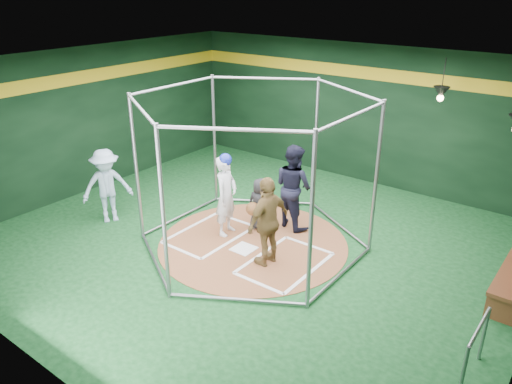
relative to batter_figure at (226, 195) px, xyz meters
The scene contains 13 objects.
room_shell 1.12m from the batter_figure, ahead, with size 10.10×9.10×3.53m.
clay_disc 1.13m from the batter_figure, ahead, with size 3.80×3.80×0.01m, color brown.
home_plate 1.17m from the batter_figure, 25.05° to the right, with size 0.43×0.43×0.01m, color white.
batter_box_left 0.94m from the batter_figure, 130.30° to the right, with size 1.17×1.77×0.01m.
batter_box_right 1.89m from the batter_figure, ahead, with size 1.17×1.77×0.01m.
batting_cage 0.94m from the batter_figure, ahead, with size 4.05×4.67×3.00m.
pendant_lamp_near 4.97m from the batter_figure, 50.79° to the left, with size 0.34×0.34×0.90m.
batter_figure is the anchor object (origin of this frame).
visitor_leopard 1.45m from the batter_figure, 17.95° to the right, with size 1.00×0.42×1.71m, color #9E7C43.
catcher_figure 0.77m from the batter_figure, 54.07° to the left, with size 0.61×0.62×1.12m.
umpire 1.43m from the batter_figure, 51.11° to the left, with size 0.88×0.69×1.82m, color black.
bystander_blue 2.67m from the batter_figure, 155.94° to the right, with size 1.06×0.61×1.64m, color #9EB7D1.
steel_railing 5.41m from the batter_figure, 13.13° to the right, with size 0.05×1.01×0.87m.
Camera 1 is at (5.39, -7.01, 4.92)m, focal length 35.00 mm.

